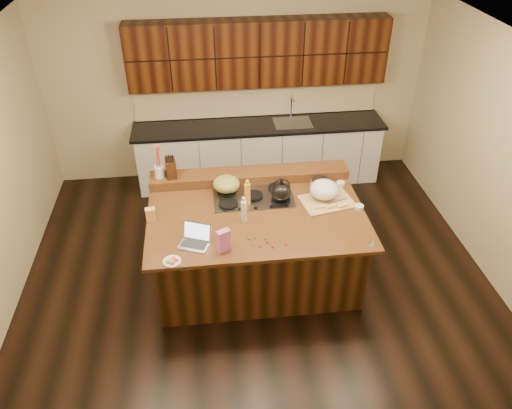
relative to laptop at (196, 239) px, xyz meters
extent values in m
cube|color=black|center=(0.68, 0.44, -0.98)|extent=(5.50, 5.00, 0.01)
cube|color=silver|center=(0.68, 0.44, 1.73)|extent=(5.50, 5.00, 0.01)
cube|color=tan|center=(0.68, 2.95, 0.37)|extent=(5.50, 0.01, 2.70)
cube|color=tan|center=(0.68, -2.06, 0.37)|extent=(5.50, 0.01, 2.70)
cube|color=tan|center=(3.43, 0.44, 0.37)|extent=(0.01, 5.00, 2.70)
cube|color=black|center=(0.68, 0.44, -0.54)|extent=(2.22, 1.42, 0.88)
cube|color=black|center=(0.68, 0.44, -0.08)|extent=(2.40, 1.60, 0.04)
cube|color=black|center=(0.68, 1.14, 0.00)|extent=(2.40, 0.30, 0.12)
cube|color=gray|center=(0.68, 0.74, -0.05)|extent=(0.92, 0.52, 0.02)
cylinder|color=black|center=(0.38, 0.87, -0.03)|extent=(0.22, 0.22, 0.03)
cylinder|color=black|center=(0.98, 0.87, -0.03)|extent=(0.22, 0.22, 0.03)
cylinder|color=black|center=(0.38, 0.61, -0.03)|extent=(0.22, 0.22, 0.03)
cylinder|color=black|center=(0.98, 0.61, -0.03)|extent=(0.22, 0.22, 0.03)
cylinder|color=black|center=(0.68, 0.74, -0.03)|extent=(0.22, 0.22, 0.03)
cube|color=silver|center=(0.98, 2.61, -0.53)|extent=(3.60, 0.62, 0.90)
cube|color=black|center=(0.98, 2.61, -0.06)|extent=(3.70, 0.66, 0.04)
cube|color=gray|center=(1.48, 2.61, -0.04)|extent=(0.55, 0.42, 0.01)
cylinder|color=gray|center=(1.48, 2.79, 0.14)|extent=(0.02, 0.02, 0.36)
cube|color=black|center=(0.98, 2.76, 0.97)|extent=(3.60, 0.34, 0.90)
cube|color=tan|center=(0.98, 2.92, 0.22)|extent=(3.60, 0.03, 0.50)
ellipsoid|color=black|center=(0.98, 0.61, 0.09)|extent=(0.25, 0.25, 0.20)
ellipsoid|color=olive|center=(0.38, 0.87, 0.08)|extent=(0.37, 0.37, 0.17)
cube|color=#B7B7BC|center=(-0.02, -0.04, -0.05)|extent=(0.35, 0.30, 0.01)
cube|color=black|center=(-0.02, -0.04, -0.04)|extent=(0.28, 0.21, 0.00)
cube|color=#B7B7BC|center=(0.02, 0.05, 0.06)|extent=(0.30, 0.17, 0.19)
cube|color=silver|center=(0.02, 0.05, 0.06)|extent=(0.27, 0.15, 0.16)
cylinder|color=orange|center=(0.60, 0.62, 0.08)|extent=(0.09, 0.09, 0.27)
cylinder|color=silver|center=(0.53, 0.32, 0.07)|extent=(0.07, 0.07, 0.25)
cube|color=tan|center=(1.50, 0.55, -0.04)|extent=(0.65, 0.53, 0.03)
ellipsoid|color=white|center=(1.48, 0.63, 0.07)|extent=(0.34, 0.34, 0.21)
cube|color=#EDD872|center=(1.39, 0.41, -0.01)|extent=(0.13, 0.03, 0.03)
cube|color=#EDD872|center=(1.52, 0.41, -0.01)|extent=(0.13, 0.03, 0.03)
cube|color=#EDD872|center=(1.64, 0.41, -0.01)|extent=(0.13, 0.03, 0.03)
cylinder|color=gray|center=(1.62, 0.53, -0.02)|extent=(0.22, 0.09, 0.01)
cylinder|color=white|center=(1.83, 0.39, -0.03)|extent=(0.12, 0.12, 0.04)
cylinder|color=white|center=(1.56, 0.73, -0.03)|extent=(0.12, 0.12, 0.04)
cylinder|color=white|center=(1.75, 0.89, -0.03)|extent=(0.13, 0.13, 0.04)
cylinder|color=#996B3F|center=(1.49, 0.87, -0.01)|extent=(0.30, 0.30, 0.09)
cone|color=silver|center=(1.79, -0.24, -0.02)|extent=(0.10, 0.10, 0.07)
cube|color=#D765A2|center=(0.28, -0.15, 0.07)|extent=(0.15, 0.12, 0.24)
cylinder|color=white|center=(-0.24, -0.27, -0.05)|extent=(0.24, 0.24, 0.01)
cube|color=#F3A456|center=(-0.47, 0.45, 0.02)|extent=(0.11, 0.09, 0.15)
cylinder|color=white|center=(-0.39, 1.14, 0.13)|extent=(0.13, 0.13, 0.14)
cube|color=black|center=(-0.26, 1.14, 0.18)|extent=(0.14, 0.20, 0.22)
ellipsoid|color=red|center=(0.72, -0.09, -0.05)|extent=(0.02, 0.02, 0.02)
ellipsoid|color=#198C26|center=(0.52, 0.03, -0.05)|extent=(0.02, 0.02, 0.02)
ellipsoid|color=red|center=(0.65, -0.14, -0.05)|extent=(0.02, 0.02, 0.02)
ellipsoid|color=#198C26|center=(0.60, -0.01, -0.05)|extent=(0.02, 0.02, 0.02)
ellipsoid|color=red|center=(0.91, -0.14, -0.05)|extent=(0.02, 0.02, 0.02)
ellipsoid|color=#198C26|center=(0.71, -0.03, -0.05)|extent=(0.02, 0.02, 0.02)
ellipsoid|color=red|center=(0.55, -0.01, -0.05)|extent=(0.02, 0.02, 0.02)
ellipsoid|color=#198C26|center=(0.57, -0.12, -0.05)|extent=(0.02, 0.02, 0.02)
ellipsoid|color=red|center=(0.77, -0.17, -0.05)|extent=(0.02, 0.02, 0.02)
camera|label=1|loc=(0.14, -4.00, 3.17)|focal=35.00mm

